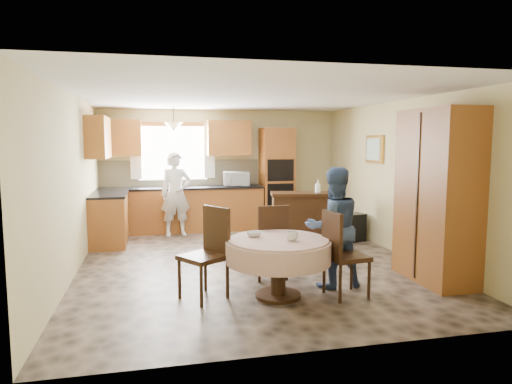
{
  "coord_description": "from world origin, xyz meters",
  "views": [
    {
      "loc": [
        -1.4,
        -6.65,
        1.86
      ],
      "look_at": [
        0.16,
        0.3,
        1.05
      ],
      "focal_mm": 32.0,
      "sensor_mm": 36.0,
      "label": 1
    }
  ],
  "objects": [
    {
      "name": "wall_back",
      "position": [
        0.0,
        3.0,
        1.25
      ],
      "size": [
        5.0,
        0.02,
        2.5
      ],
      "primitive_type": "cube",
      "color": "#C4B77D",
      "rests_on": "floor"
    },
    {
      "name": "chair_back",
      "position": [
        0.11,
        -0.86,
        0.56
      ],
      "size": [
        0.44,
        0.44,
        1.01
      ],
      "rotation": [
        0.0,
        0.0,
        3.15
      ],
      "color": "#38210F",
      "rests_on": "floor"
    },
    {
      "name": "floor",
      "position": [
        0.0,
        0.0,
        0.0
      ],
      "size": [
        5.0,
        6.0,
        0.01
      ],
      "primitive_type": "cube",
      "color": "#705C4F",
      "rests_on": "ground"
    },
    {
      "name": "oven_upper",
      "position": [
        1.15,
        2.38,
        1.25
      ],
      "size": [
        0.56,
        0.01,
        0.45
      ],
      "primitive_type": "cube",
      "color": "black",
      "rests_on": "oven_tower"
    },
    {
      "name": "framed_picture",
      "position": [
        2.47,
        0.88,
        1.7
      ],
      "size": [
        0.06,
        0.6,
        0.49
      ],
      "color": "gold",
      "rests_on": "wall_right"
    },
    {
      "name": "wall_front",
      "position": [
        0.0,
        -3.0,
        1.25
      ],
      "size": [
        5.0,
        0.02,
        2.5
      ],
      "primitive_type": "cube",
      "color": "#C4B77D",
      "rests_on": "floor"
    },
    {
      "name": "chair_left",
      "position": [
        -0.79,
        -1.38,
        0.59
      ],
      "size": [
        0.65,
        0.65,
        1.07
      ],
      "rotation": [
        0.0,
        0.0,
        -0.98
      ],
      "color": "#38210F",
      "rests_on": "floor"
    },
    {
      "name": "space_heater",
      "position": [
        2.2,
        1.07,
        0.26
      ],
      "size": [
        0.42,
        0.34,
        0.51
      ],
      "primitive_type": "cube",
      "rotation": [
        0.0,
        0.0,
        0.22
      ],
      "color": "black",
      "rests_on": "floor"
    },
    {
      "name": "curtain_right",
      "position": [
        -0.25,
        2.93,
        1.65
      ],
      "size": [
        0.22,
        0.02,
        1.15
      ],
      "primitive_type": "cube",
      "color": "white",
      "rests_on": "wall_back"
    },
    {
      "name": "person_sink",
      "position": [
        -0.99,
        2.3,
        0.82
      ],
      "size": [
        0.66,
        0.49,
        1.64
      ],
      "primitive_type": "imported",
      "rotation": [
        0.0,
        0.0,
        0.18
      ],
      "color": "silver",
      "rests_on": "floor"
    },
    {
      "name": "wall_cab_left",
      "position": [
        -2.05,
        2.83,
        1.91
      ],
      "size": [
        0.85,
        0.33,
        0.72
      ],
      "primitive_type": "cube",
      "color": "#B5722D",
      "rests_on": "wall_back"
    },
    {
      "name": "cupboard",
      "position": [
        2.22,
        -1.4,
        1.13
      ],
      "size": [
        0.59,
        1.19,
        2.27
      ],
      "primitive_type": "cube",
      "color": "#A8602D",
      "rests_on": "floor"
    },
    {
      "name": "dining_table",
      "position": [
        0.01,
        -1.57,
        0.55
      ],
      "size": [
        1.24,
        1.24,
        0.7
      ],
      "color": "#38210F",
      "rests_on": "floor"
    },
    {
      "name": "chair_right",
      "position": [
        0.73,
        -1.72,
        0.57
      ],
      "size": [
        0.5,
        0.5,
        1.03
      ],
      "rotation": [
        0.0,
        0.0,
        1.69
      ],
      "color": "#38210F",
      "rests_on": "floor"
    },
    {
      "name": "base_cab_back",
      "position": [
        -0.85,
        2.7,
        0.44
      ],
      "size": [
        3.3,
        0.6,
        0.88
      ],
      "primitive_type": "cube",
      "color": "#A8602D",
      "rests_on": "floor"
    },
    {
      "name": "bottle_sideboard",
      "position": [
        1.48,
        1.07,
        1.01
      ],
      "size": [
        0.11,
        0.11,
        0.28
      ],
      "primitive_type": "imported",
      "rotation": [
        0.0,
        0.0,
        -0.06
      ],
      "color": "silver",
      "rests_on": "sideboard"
    },
    {
      "name": "bowl_sideboard",
      "position": [
        0.94,
        1.07,
        0.9
      ],
      "size": [
        0.26,
        0.26,
        0.05
      ],
      "primitive_type": "imported",
      "rotation": [
        0.0,
        0.0,
        0.25
      ],
      "color": "#B2B2B2",
      "rests_on": "sideboard"
    },
    {
      "name": "window",
      "position": [
        -1.0,
        2.98,
        1.6
      ],
      "size": [
        1.4,
        0.03,
        1.1
      ],
      "primitive_type": "cube",
      "color": "white",
      "rests_on": "wall_back"
    },
    {
      "name": "wall_right",
      "position": [
        2.5,
        0.0,
        1.25
      ],
      "size": [
        0.02,
        6.0,
        2.5
      ],
      "primitive_type": "cube",
      "color": "#C4B77D",
      "rests_on": "floor"
    },
    {
      "name": "microwave",
      "position": [
        0.27,
        2.65,
        1.07
      ],
      "size": [
        0.57,
        0.42,
        0.3
      ],
      "primitive_type": "imported",
      "rotation": [
        0.0,
        0.0,
        -0.12
      ],
      "color": "silver",
      "rests_on": "counter_back"
    },
    {
      "name": "pendant",
      "position": [
        -1.0,
        2.5,
        2.12
      ],
      "size": [
        0.36,
        0.36,
        0.18
      ],
      "primitive_type": "cone",
      "rotation": [
        3.14,
        0.0,
        0.0
      ],
      "color": "beige",
      "rests_on": "ceiling"
    },
    {
      "name": "counter_back",
      "position": [
        -0.85,
        2.7,
        0.9
      ],
      "size": [
        3.3,
        0.64,
        0.04
      ],
      "primitive_type": "cube",
      "color": "black",
      "rests_on": "base_cab_back"
    },
    {
      "name": "oven_tower",
      "position": [
        1.15,
        2.69,
        1.06
      ],
      "size": [
        0.66,
        0.62,
        2.12
      ],
      "primitive_type": "cube",
      "color": "#A8602D",
      "rests_on": "floor"
    },
    {
      "name": "oven_lower",
      "position": [
        1.15,
        2.38,
        0.75
      ],
      "size": [
        0.56,
        0.01,
        0.45
      ],
      "primitive_type": "cube",
      "color": "black",
      "rests_on": "oven_tower"
    },
    {
      "name": "wall_left",
      "position": [
        -2.5,
        0.0,
        1.25
      ],
      "size": [
        0.02,
        6.0,
        2.5
      ],
      "primitive_type": "cube",
      "color": "#C4B77D",
      "rests_on": "floor"
    },
    {
      "name": "counter_left",
      "position": [
        -2.2,
        1.8,
        0.9
      ],
      "size": [
        0.64,
        1.2,
        0.04
      ],
      "primitive_type": "cube",
      "color": "black",
      "rests_on": "base_cab_left"
    },
    {
      "name": "wall_cab_side",
      "position": [
        -2.33,
        1.8,
        1.91
      ],
      "size": [
        0.33,
        1.2,
        0.72
      ],
      "primitive_type": "cube",
      "color": "#B5722D",
      "rests_on": "wall_left"
    },
    {
      "name": "wall_cab_right",
      "position": [
        0.15,
        2.83,
        1.91
      ],
      "size": [
        0.9,
        0.33,
        0.72
      ],
      "primitive_type": "cube",
      "color": "#B5722D",
      "rests_on": "wall_back"
    },
    {
      "name": "sideboard",
      "position": [
        1.24,
        1.07,
        0.44
      ],
      "size": [
        1.3,
        0.72,
        0.87
      ],
      "primitive_type": "cube",
      "rotation": [
        0.0,
        0.0,
        -0.19
      ],
      "color": "#38210F",
      "rests_on": "floor"
    },
    {
      "name": "bowl_table",
      "position": [
        -0.24,
        -1.37,
        0.73
      ],
      "size": [
        0.23,
        0.23,
        0.06
      ],
      "primitive_type": "imported",
      "rotation": [
        0.0,
        0.0,
        0.25
      ],
      "color": "#B2B2B2",
      "rests_on": "dining_table"
    },
    {
      "name": "ceiling",
      "position": [
        0.0,
        0.0,
        2.5
      ],
      "size": [
        5.0,
        6.0,
        0.01
      ],
      "primitive_type": "cube",
      "color": "white",
      "rests_on": "wall_back"
    },
    {
      "name": "backsplash",
      "position": [
        -0.85,
        2.99,
        1.18
      ],
      "size": [
        3.3,
        0.02,
        0.55
      ],
      "primitive_type": "cube",
      "color": "tan",
      "rests_on": "wall_back"
    },
    {
      "name": "curtain_left",
      "position": [
        -1.75,
        2.93,
        1.65
      ],
      "size": [
        0.22,
        0.02,
        1.15
      ],
      "primitive_type": "cube",
      "color": "white",
      "rests_on": "wall_back"
    },
    {
      "name": "person_dining",
      "position": [
        0.8,
        -1.32,
        0.76
      ],
      "size": [
        0.77,
        0.62,
        1.53
      ],
      "primitive_type": "imported",
      "rotation": [
        0.0,
        0.0,
        3.19
      ],
      "color": "#374D78",
      "rests_on": "floor"
    },
    {
      "name": "cup_table",
      "position": [
        0.14,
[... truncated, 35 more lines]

